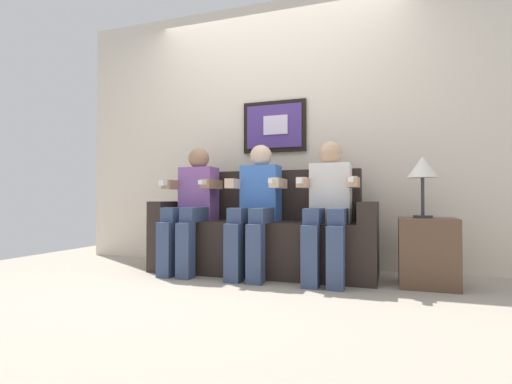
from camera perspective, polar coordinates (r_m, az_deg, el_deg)
name	(u,v)px	position (r m, az deg, el deg)	size (l,w,h in m)	color
ground_plane	(250,280)	(3.17, -0.91, -12.72)	(5.63, 5.63, 0.00)	#9E9384
back_wall_assembly	(276,132)	(3.89, 3.01, 8.73)	(4.33, 0.10, 2.60)	beige
couch	(263,237)	(3.43, 0.97, -6.56)	(1.93, 0.58, 0.90)	#2D231E
person_on_left	(192,203)	(3.49, -9.29, -1.61)	(0.46, 0.56, 1.11)	#8C59A5
person_in_middle	(256,203)	(3.25, 0.06, -1.67)	(0.46, 0.56, 1.11)	#3F72CC
person_on_right	(329,204)	(3.11, 10.57, -1.67)	(0.46, 0.56, 1.11)	white
side_table_right	(428,252)	(3.17, 23.80, -8.04)	(0.40, 0.40, 0.50)	brown
table_lamp	(422,170)	(3.16, 23.17, 3.00)	(0.22, 0.22, 0.46)	#333338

